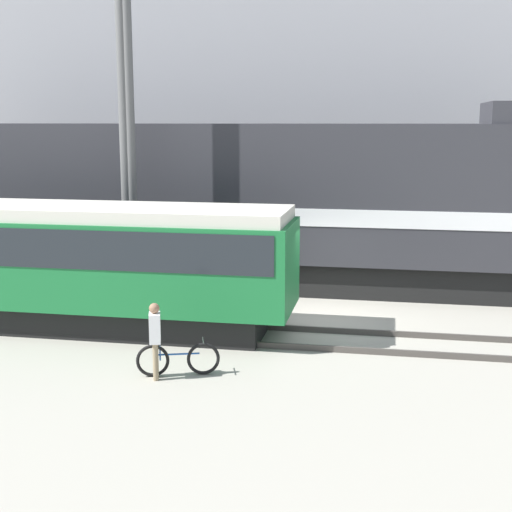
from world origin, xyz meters
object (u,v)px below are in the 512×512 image
object	(u,v)px
freight_locomotive	(218,202)
streetcar	(57,258)
utility_pole_center	(125,151)
person	(155,334)
bicycle	(178,359)
utility_pole_right	(130,132)

from	to	relation	value
freight_locomotive	streetcar	distance (m)	6.13
freight_locomotive	utility_pole_center	world-z (taller)	utility_pole_center
streetcar	utility_pole_center	distance (m)	3.78
utility_pole_center	freight_locomotive	bearing A→B (deg)	53.99
streetcar	person	bearing A→B (deg)	-41.01
person	freight_locomotive	bearing A→B (deg)	95.06
streetcar	person	size ratio (longest dim) A/B	7.48
freight_locomotive	streetcar	xyz separation A→B (m)	(-2.78, -5.40, -0.86)
bicycle	utility_pole_center	distance (m)	7.44
bicycle	utility_pole_right	size ratio (longest dim) A/B	0.17
streetcar	utility_pole_right	distance (m)	4.18
freight_locomotive	utility_pole_center	bearing A→B (deg)	-126.01
person	utility_pole_right	world-z (taller)	utility_pole_right
bicycle	person	bearing A→B (deg)	-144.88
bicycle	person	distance (m)	0.76
utility_pole_right	freight_locomotive	bearing A→B (deg)	56.49
utility_pole_center	person	bearing A→B (deg)	-64.84
bicycle	person	xyz separation A→B (m)	(-0.39, -0.27, 0.60)
freight_locomotive	utility_pole_center	xyz separation A→B (m)	(-1.96, -2.70, 1.66)
freight_locomotive	bicycle	distance (m)	8.58
person	utility_pole_right	xyz separation A→B (m)	(-2.54, 5.77, 3.85)
utility_pole_center	utility_pole_right	xyz separation A→B (m)	(0.17, 0.00, 0.51)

